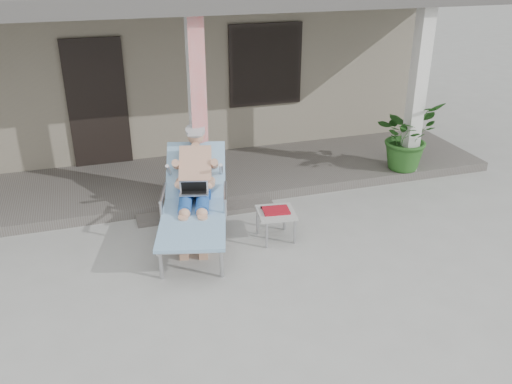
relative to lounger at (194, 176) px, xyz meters
name	(u,v)px	position (x,y,z in m)	size (l,w,h in m)	color
ground	(242,283)	(0.26, -1.31, -0.86)	(60.00, 60.00, 0.00)	#9E9E99
house	(154,45)	(0.26, 5.18, 0.81)	(10.40, 5.40, 3.30)	gray
porch_deck	(191,179)	(0.26, 1.69, -0.78)	(10.00, 2.00, 0.15)	#605B56
porch_overhang	(182,5)	(0.26, 1.63, 1.93)	(10.00, 2.30, 2.85)	silver
porch_step	(207,212)	(0.26, 0.54, -0.82)	(2.00, 0.30, 0.07)	#605B56
lounger	(194,176)	(0.00, 0.00, 0.00)	(1.30, 2.22, 1.39)	#B7B7BC
side_table	(276,214)	(0.98, -0.44, -0.49)	(0.54, 0.54, 0.43)	#A6A6A2
potted_palm	(407,136)	(3.74, 0.94, -0.15)	(1.01, 0.88, 1.13)	#26591E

